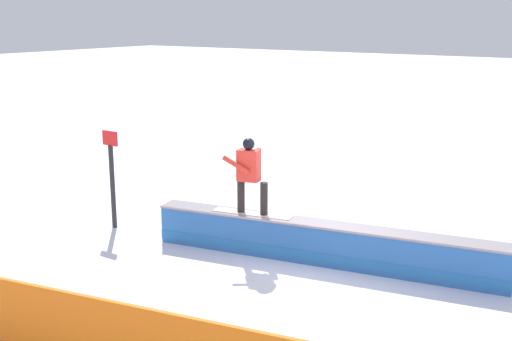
{
  "coord_description": "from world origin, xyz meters",
  "views": [
    {
      "loc": [
        -5.02,
        9.61,
        4.36
      ],
      "look_at": [
        0.67,
        1.12,
        1.85
      ],
      "focal_mm": 44.74,
      "sensor_mm": 36.0,
      "label": 1
    }
  ],
  "objects": [
    {
      "name": "trail_marker",
      "position": [
        4.56,
        0.67,
        1.1
      ],
      "size": [
        0.4,
        0.1,
        2.06
      ],
      "color": "#262628",
      "rests_on": "ground_plane"
    },
    {
      "name": "ground_plane",
      "position": [
        0.0,
        0.0,
        0.0
      ],
      "size": [
        120.0,
        120.0,
        0.0
      ],
      "primitive_type": "plane",
      "color": "white"
    },
    {
      "name": "grind_box",
      "position": [
        0.0,
        0.0,
        0.34
      ],
      "size": [
        6.39,
        1.64,
        0.75
      ],
      "color": "blue",
      "rests_on": "ground_plane"
    },
    {
      "name": "snowboarder",
      "position": [
        1.39,
        0.26,
        1.53
      ],
      "size": [
        1.56,
        0.6,
        1.43
      ],
      "color": "silver",
      "rests_on": "grind_box"
    }
  ]
}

